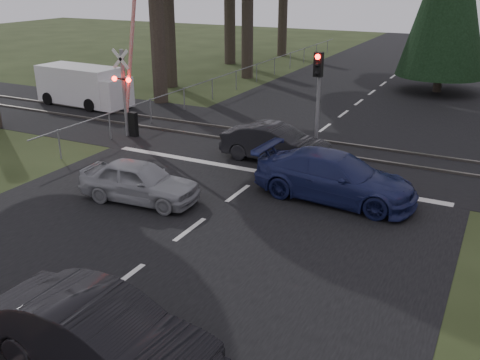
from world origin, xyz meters
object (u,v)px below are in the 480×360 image
Objects in this scene: silver_car at (140,181)px; dark_car_far at (276,144)px; traffic_signal_center at (318,87)px; white_van at (86,86)px; dark_hatchback at (100,336)px; crossing_signal at (128,91)px; blue_sedan at (335,177)px.

dark_car_far is at bearing -26.93° from silver_car.
dark_car_far is (-1.20, -1.08, -2.11)m from traffic_signal_center.
white_van reaches higher than dark_car_far.
dark_hatchback is 1.16× the size of silver_car.
crossing_signal reaches higher than white_van.
traffic_signal_center is 0.97× the size of dark_car_far.
silver_car is (4.77, -5.73, -1.39)m from crossing_signal.
dark_hatchback is 7.85m from silver_car.
traffic_signal_center reaches higher than dark_hatchback.
silver_car is 14.22m from white_van.
blue_sedan is (5.46, 2.94, 0.09)m from silver_car.
crossing_signal is 1.79× the size of silver_car.
blue_sedan is (10.24, -2.79, -1.30)m from crossing_signal.
traffic_signal_center is at bearing -32.26° from silver_car.
crossing_signal is 1.70× the size of traffic_signal_center.
dark_car_far reaches higher than silver_car.
dark_car_far is (2.30, 5.54, 0.04)m from silver_car.
dark_hatchback is 12.36m from dark_car_far.
silver_car is 0.75× the size of blue_sedan.
white_van is at bearing 74.96° from dark_car_far.
dark_car_far is (-1.83, 12.22, -0.05)m from dark_hatchback.
crossing_signal reaches higher than traffic_signal_center.
white_van is (-14.15, 2.80, -1.74)m from traffic_signal_center.
crossing_signal is 10.69m from blue_sedan.
dark_hatchback reaches higher than dark_car_far.
dark_hatchback is at bearing -44.27° from white_van.
silver_car is 6.00m from dark_car_far.
traffic_signal_center reaches higher than silver_car.
dark_car_far is 0.77× the size of white_van.
dark_hatchback is 21.85m from white_van.
crossing_signal is 15.33m from dark_hatchback.
dark_hatchback is at bearing 175.64° from blue_sedan.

